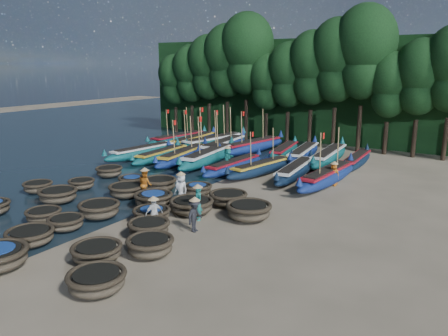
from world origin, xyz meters
The scene contains 59 objects.
ground centered at (0.00, 0.00, 0.00)m, with size 120.00×120.00×0.00m, color gray.
foliage_wall centered at (0.00, 23.50, 5.00)m, with size 40.00×3.00×10.00m, color black.
coracle_2 centered at (-1.10, -8.34, 0.40)m, with size 2.54×2.54×0.70m.
coracle_4 centered at (4.44, -9.52, 0.43)m, with size 2.50×2.50×0.75m.
coracle_6 centered at (-3.07, -6.30, 0.37)m, with size 1.76×1.76×0.65m.
coracle_7 centered at (-1.26, -6.39, 0.37)m, with size 2.00×2.00×0.65m.
coracle_8 centered at (2.56, -7.87, 0.39)m, with size 2.14×2.14×0.68m.
coracle_9 centered at (3.99, -6.36, 0.45)m, with size 2.36×2.36×0.78m.
coracle_10 centered at (-7.79, -3.37, 0.39)m, with size 1.83×1.83×0.68m.
coracle_11 centered at (-5.11, -3.94, 0.46)m, with size 2.19×2.19×0.80m.
coracle_12 centered at (-1.21, -4.40, 0.47)m, with size 2.26×2.26×0.81m.
coracle_13 centered at (1.35, -3.34, 0.39)m, with size 2.25×2.25×0.68m.
coracle_14 centered at (2.60, -4.90, 0.44)m, with size 2.24×2.24×0.76m.
coracle_15 centered at (-6.19, -1.42, 0.36)m, with size 1.80×1.80×0.63m.
coracle_16 centered at (-2.61, -1.13, 0.44)m, with size 2.18×2.18×0.77m.
coracle_17 centered at (-0.07, -1.63, 0.47)m, with size 2.46×2.46×0.81m.
coracle_18 centered at (2.31, -1.34, 0.45)m, with size 2.49×2.49×0.79m.
coracle_19 centered at (5.26, -0.52, 0.49)m, with size 2.49×2.49×0.85m.
coracle_20 centered at (-7.00, 1.60, 0.42)m, with size 1.90×1.90×0.73m.
coracle_21 centered at (-3.94, 0.68, 0.39)m, with size 2.10×2.10×0.67m.
coracle_22 centered at (-1.81, 0.88, 0.47)m, with size 2.11×2.11×0.82m.
coracle_23 centered at (0.61, 1.49, 0.38)m, with size 1.78×1.78×0.65m.
coracle_24 centered at (3.20, 0.82, 0.43)m, with size 2.47×2.47×0.76m.
long_boat_1 centered at (-9.34, 7.49, 0.54)m, with size 2.23×8.02×1.42m.
long_boat_2 centered at (-7.33, 7.50, 0.50)m, with size 1.81×7.51×1.32m.
long_boat_3 centered at (-5.47, 7.86, 0.57)m, with size 2.81×8.33×3.58m.
long_boat_4 centered at (-3.49, 8.53, 0.62)m, with size 2.80×9.15×3.92m.
long_boat_5 centered at (-0.51, 7.38, 0.49)m, with size 1.62×7.38×1.30m.
long_boat_6 centered at (1.54, 7.87, 0.51)m, with size 2.59×7.52×3.24m.
long_boat_7 centered at (3.89, 8.28, 0.53)m, with size 2.24×7.92×1.40m.
long_boat_8 centered at (6.30, 7.86, 0.57)m, with size 1.96×8.50×3.61m.
long_boat_9 centered at (-10.85, 13.94, 0.56)m, with size 2.14×8.26×3.52m.
long_boat_10 centered at (-8.88, 13.73, 0.57)m, with size 2.30×8.44×3.60m.
long_boat_11 centered at (-6.82, 14.06, 0.62)m, with size 2.99×9.11×3.92m.
long_boat_12 centered at (-4.99, 12.89, 0.62)m, with size 2.71×9.10×3.90m.
long_boat_13 centered at (-2.86, 14.36, 0.60)m, with size 3.00×8.75×3.77m.
long_boat_14 centered at (0.22, 14.32, 0.50)m, with size 2.55×7.40×1.32m.
long_boat_15 centered at (2.06, 13.98, 0.56)m, with size 2.62×8.22×1.46m.
long_boat_16 centered at (4.24, 13.88, 0.59)m, with size 2.25×8.85×1.56m.
long_boat_17 centered at (6.38, 13.94, 0.49)m, with size 1.63×7.30×1.29m.
fisherman_0 centered at (0.95, -0.47, 0.95)m, with size 0.94×0.67×2.00m.
fisherman_1 centered at (3.13, -1.89, 0.97)m, with size 0.76×0.70×1.95m.
fisherman_2 centered at (-1.49, -0.70, 0.92)m, with size 1.04×0.94×1.95m.
fisherman_3 centered at (3.96, -3.26, 0.84)m, with size 0.66×1.06×1.79m.
fisherman_4 centered at (2.16, -4.05, 0.84)m, with size 0.65×0.97×1.73m.
fisherman_5 centered at (-1.11, 7.54, 0.91)m, with size 0.98×1.72×1.97m.
fisherman_6 centered at (6.69, 7.90, 0.82)m, with size 0.74×0.52×1.70m.
tree_0 centered at (-16.00, 20.00, 5.97)m, with size 3.68×3.68×8.68m.
tree_1 centered at (-13.70, 20.00, 6.65)m, with size 4.09×4.09×9.65m.
tree_2 centered at (-11.40, 20.00, 7.32)m, with size 4.51×4.51×10.63m.
tree_3 centered at (-9.10, 20.00, 8.00)m, with size 4.92×4.92×11.60m.
tree_4 centered at (-6.80, 20.00, 8.67)m, with size 5.34×5.34×12.58m.
tree_5 centered at (-4.50, 20.00, 5.97)m, with size 3.68×3.68×8.68m.
tree_6 centered at (-2.20, 20.00, 6.65)m, with size 4.09×4.09×9.65m.
tree_7 centered at (0.10, 20.00, 7.32)m, with size 4.51×4.51×10.63m.
tree_8 centered at (2.40, 20.00, 8.00)m, with size 4.92×4.92×11.60m.
tree_9 centered at (4.70, 20.00, 8.67)m, with size 5.34×5.34×12.58m.
tree_10 centered at (7.00, 20.00, 5.97)m, with size 3.68×3.68×8.68m.
tree_11 centered at (9.30, 20.00, 6.65)m, with size 4.09×4.09×9.65m.
Camera 1 is at (15.46, -18.54, 7.63)m, focal length 35.00 mm.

